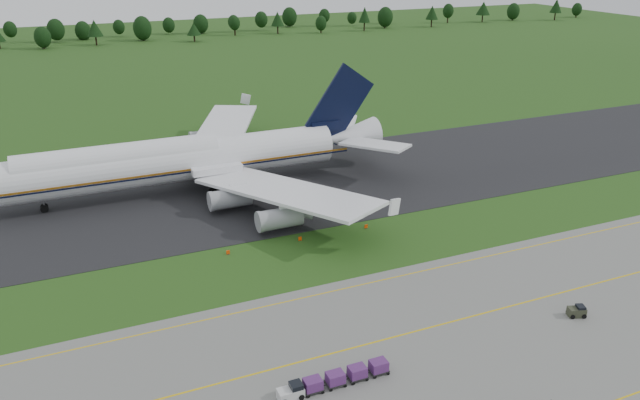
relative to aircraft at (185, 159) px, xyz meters
name	(u,v)px	position (x,y,z in m)	size (l,w,h in m)	color
ground	(315,256)	(11.42, -32.83, -5.96)	(600.00, 600.00, 0.00)	#214514
taxiway	(256,190)	(11.42, -4.83, -5.92)	(300.00, 40.00, 0.08)	black
apron_markings	(413,363)	(11.42, -59.81, -5.90)	(300.00, 30.20, 0.01)	gold
tree_line	(115,29)	(8.73, 187.23, 0.28)	(524.23, 22.78, 11.87)	black
aircraft	(185,159)	(0.00, 0.00, 0.00)	(73.76, 72.49, 20.88)	white
baggage_train	(333,380)	(1.97, -59.79, -5.11)	(12.13, 1.55, 1.49)	silver
utility_cart	(576,312)	(34.33, -59.70, -5.36)	(2.32, 1.81, 1.12)	#323525
edge_markers	(300,239)	(11.22, -27.28, -5.69)	(22.96, 0.30, 0.60)	#F94207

